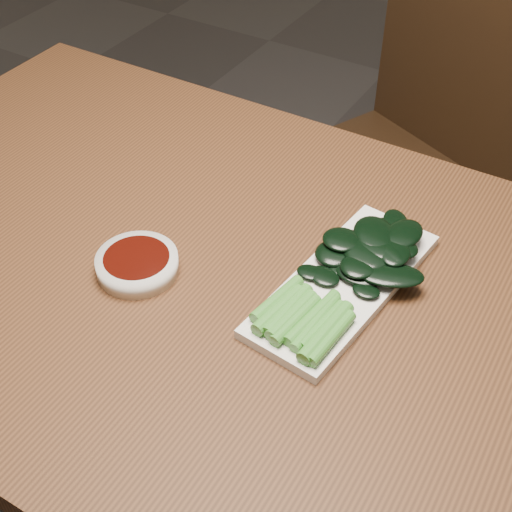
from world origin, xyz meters
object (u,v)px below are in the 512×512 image
sauce_bowl (137,264)px  serving_plate (343,284)px  table (247,314)px  chair_far (404,153)px  gai_lan (354,267)px

sauce_bowl → serving_plate: size_ratio=0.34×
table → chair_far: chair_far is taller
sauce_bowl → serving_plate: bearing=24.2°
chair_far → sauce_bowl: chair_far is taller
chair_far → gai_lan: chair_far is taller
table → sauce_bowl: 0.17m
chair_far → sauce_bowl: size_ratio=8.02×
gai_lan → table: bearing=-151.9°
sauce_bowl → serving_plate: (0.25, 0.11, -0.01)m
sauce_bowl → chair_far: bearing=84.1°
sauce_bowl → gai_lan: (0.26, 0.13, 0.01)m
table → sauce_bowl: sauce_bowl is taller
sauce_bowl → table: bearing=25.8°
chair_far → table: bearing=-62.0°
table → sauce_bowl: bearing=-154.2°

